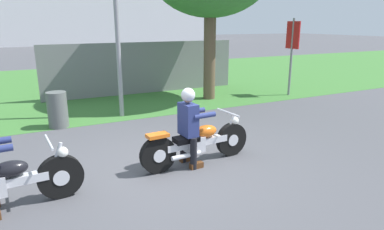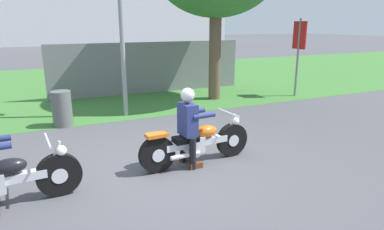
# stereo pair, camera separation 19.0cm
# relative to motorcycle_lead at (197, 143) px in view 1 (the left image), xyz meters

# --- Properties ---
(ground) EXTENTS (120.00, 120.00, 0.00)m
(ground) POSITION_rel_motorcycle_lead_xyz_m (-0.49, 0.11, -0.39)
(ground) COLOR #4C4C51
(grass_verge) EXTENTS (60.00, 12.00, 0.01)m
(grass_verge) POSITION_rel_motorcycle_lead_xyz_m (-0.49, 9.23, -0.38)
(grass_verge) COLOR #3D7533
(grass_verge) RESTS_ON ground
(motorcycle_lead) EXTENTS (2.16, 0.66, 0.87)m
(motorcycle_lead) POSITION_rel_motorcycle_lead_xyz_m (0.00, 0.00, 0.00)
(motorcycle_lead) COLOR black
(motorcycle_lead) RESTS_ON ground
(rider_lead) EXTENTS (0.57, 0.48, 1.39)m
(rider_lead) POSITION_rel_motorcycle_lead_xyz_m (-0.17, -0.01, 0.43)
(rider_lead) COLOR black
(rider_lead) RESTS_ON ground
(trash_can) EXTENTS (0.47, 0.47, 0.86)m
(trash_can) POSITION_rel_motorcycle_lead_xyz_m (-2.00, 3.43, 0.05)
(trash_can) COLOR #595E5B
(trash_can) RESTS_ON ground
(sign_banner) EXTENTS (0.08, 0.60, 2.60)m
(sign_banner) POSITION_rel_motorcycle_lead_xyz_m (5.61, 3.85, 1.34)
(sign_banner) COLOR gray
(sign_banner) RESTS_ON ground
(fence_segment) EXTENTS (7.00, 0.06, 1.80)m
(fence_segment) POSITION_rel_motorcycle_lead_xyz_m (1.24, 6.45, 0.51)
(fence_segment) COLOR slate
(fence_segment) RESTS_ON ground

